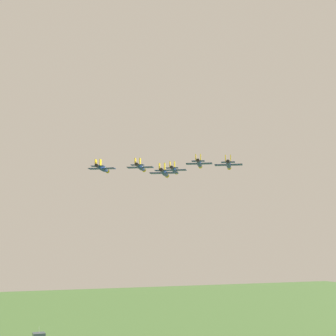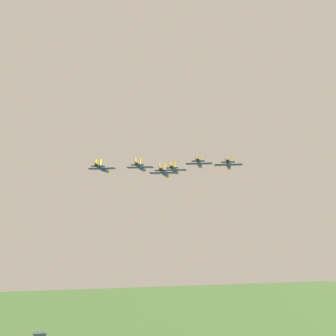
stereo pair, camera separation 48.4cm
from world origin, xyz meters
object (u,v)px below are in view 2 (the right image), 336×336
(jet_right_outer, at_px, (229,165))
(jet_slot_rear, at_px, (164,173))
(jet_lead, at_px, (174,170))
(jet_right_wingman, at_px, (199,164))
(jet_left_outer, at_px, (102,168))
(jet_left_wingman, at_px, (141,167))

(jet_right_outer, xyz_separation_m, jet_slot_rear, (-11.40, -19.72, -2.38))
(jet_lead, bearing_deg, jet_right_wingman, -139.19)
(jet_right_wingman, height_order, jet_left_outer, jet_right_wingman)
(jet_lead, relative_size, jet_left_wingman, 1.00)
(jet_left_outer, relative_size, jet_slot_rear, 0.95)
(jet_lead, distance_m, jet_slot_rear, 27.28)
(jet_right_wingman, bearing_deg, jet_lead, 39.45)
(jet_left_outer, bearing_deg, jet_slot_rear, -89.32)
(jet_right_wingman, bearing_deg, jet_right_outer, -140.55)
(jet_left_wingman, bearing_deg, jet_slot_rear, -139.76)
(jet_lead, distance_m, jet_right_wingman, 17.59)
(jet_right_outer, bearing_deg, jet_slot_rear, 90.60)
(jet_left_outer, bearing_deg, jet_lead, -39.68)
(jet_lead, xyz_separation_m, jet_slot_rear, (23.20, -13.41, -5.09))
(jet_right_wingman, xyz_separation_m, jet_left_outer, (-5.50, -36.29, -3.21))
(jet_left_wingman, distance_m, jet_slot_rear, 18.12)
(jet_right_wingman, bearing_deg, jet_slot_rear, 138.73)
(jet_right_outer, bearing_deg, jet_right_wingman, 40.97)
(jet_left_wingman, bearing_deg, jet_right_outer, -111.54)
(jet_right_wingman, height_order, jet_slot_rear, jet_right_wingman)
(jet_left_wingman, height_order, jet_right_outer, jet_left_wingman)
(jet_right_outer, height_order, jet_slot_rear, jet_right_outer)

